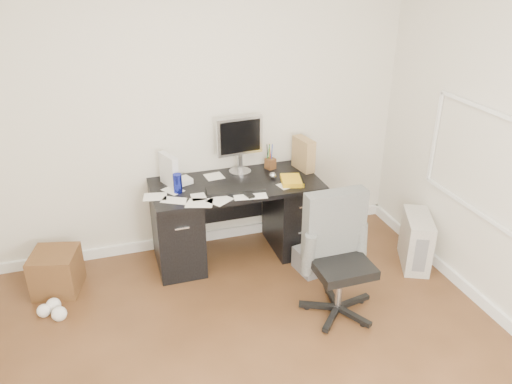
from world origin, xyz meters
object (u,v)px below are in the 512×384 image
Objects in this scene: desk at (236,217)px; wicker_basket at (57,271)px; office_chair at (342,259)px; lcd_monitor at (240,145)px; pc_tower at (416,241)px; keyboard at (235,189)px.

desk reaches higher than wicker_basket.
office_chair is 2.37m from wicker_basket.
desk is 2.76× the size of lcd_monitor.
wicker_basket is (-1.70, -0.28, -0.84)m from lcd_monitor.
office_chair reaches higher than desk.
pc_tower is at bearing -36.34° from lcd_monitor.
pc_tower reaches higher than wicker_basket.
lcd_monitor reaches higher than pc_tower.
pc_tower is at bearing -10.39° from wicker_basket.
lcd_monitor reaches higher than keyboard.
pc_tower is at bearing -23.01° from desk.
wicker_basket is at bearing -177.38° from keyboard.
lcd_monitor reaches higher than desk.
keyboard is 0.50× the size of office_chair.
keyboard reaches higher than desk.
desk is at bearing 116.72° from office_chair.
keyboard is 1.02× the size of pc_tower.
keyboard is (-0.15, -0.37, -0.26)m from lcd_monitor.
wicker_basket is at bearing -175.99° from lcd_monitor.
desk is at bearing -120.84° from lcd_monitor.
desk is at bearing -178.35° from pc_tower.
pc_tower is at bearing 22.48° from office_chair.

